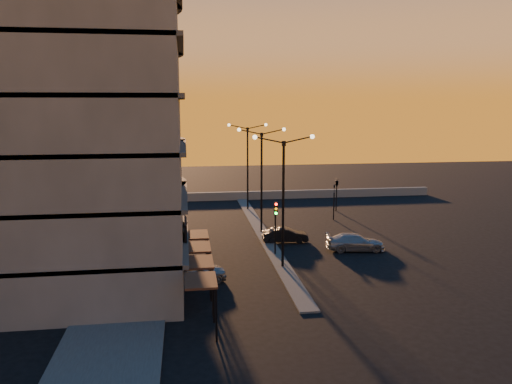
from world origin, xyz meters
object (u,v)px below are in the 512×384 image
Objects in this scene: car_hatchback at (191,272)px; car_sedan at (285,235)px; streetlamp_mid at (262,172)px; traffic_light_main at (276,219)px; car_wagon at (356,242)px.

car_hatchback reaches higher than car_sedan.
traffic_light_main is at bearing -90.00° from streetlamp_mid.
traffic_light_main is 7.00m from car_wagon.
traffic_light_main is 8.53m from car_hatchback.
streetlamp_mid is 10.54m from car_wagon.
car_sedan is (8.00, 8.82, -0.15)m from car_hatchback.
streetlamp_mid is 2.08× the size of car_hatchback.
car_hatchback is 1.19× the size of car_sedan.
traffic_light_main is (0.00, -7.13, -2.70)m from streetlamp_mid.
traffic_light_main is at bearing 101.48° from car_wagon.
traffic_light_main is 0.91× the size of car_wagon.
car_sedan is at bearing -55.93° from car_hatchback.
streetlamp_mid is 6.21m from car_sedan.
streetlamp_mid is 2.47× the size of car_sedan.
car_hatchback is (-6.50, -12.24, -4.81)m from streetlamp_mid.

